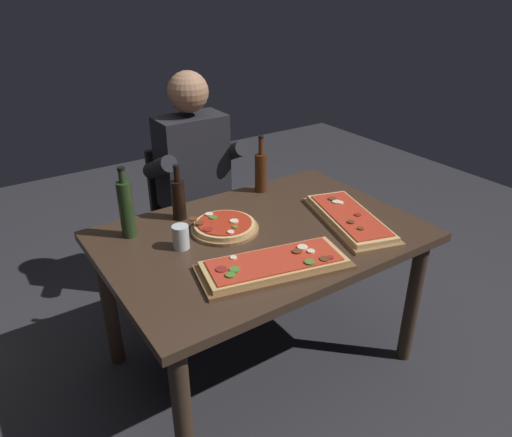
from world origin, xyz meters
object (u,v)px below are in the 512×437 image
Objects in this scene: tumbler_near_camera at (181,238)px; diner_chair at (190,211)px; oil_bottle_amber at (179,198)px; seated_diner at (197,178)px; pizza_rectangular_front at (274,265)px; vinegar_bottle_green at (261,171)px; dining_table at (262,251)px; wine_bottle_dark at (126,208)px; pizza_rectangular_left at (350,218)px; pizza_round_far at (225,227)px.

tumbler_near_camera is 0.12× the size of diner_chair.
oil_bottle_amber is 2.61× the size of tumbler_near_camera.
diner_chair is at bearing 90.00° from seated_diner.
pizza_rectangular_front is 0.77m from vinegar_bottle_green.
wine_bottle_dark is at bearing 148.72° from dining_table.
pizza_rectangular_front is (-0.13, -0.27, 0.12)m from dining_table.
oil_bottle_amber is 0.51m from seated_diner.
vinegar_bottle_green reaches higher than pizza_rectangular_left.
pizza_rectangular_left is at bearing -75.28° from vinegar_bottle_green.
vinegar_bottle_green is (0.50, 0.05, 0.01)m from oil_bottle_amber.
pizza_rectangular_front is 1.02m from seated_diner.
pizza_rectangular_front is 0.70m from wine_bottle_dark.
pizza_round_far is 0.23× the size of seated_diner.
pizza_rectangular_front is at bearing -90.17° from pizza_round_far.
wine_bottle_dark reaches higher than diner_chair.
dining_table is 0.87m from diner_chair.
pizza_round_far is at bearing 154.20° from pizza_rectangular_left.
wine_bottle_dark reaches higher than pizza_rectangular_left.
seated_diner is (-0.00, -0.12, 0.26)m from diner_chair.
seated_diner is at bearing 53.20° from oil_bottle_amber.
wine_bottle_dark is at bearing 152.67° from pizza_round_far.
vinegar_bottle_green is 2.95× the size of tumbler_near_camera.
wine_bottle_dark is (-0.37, 0.58, 0.12)m from pizza_rectangular_front.
oil_bottle_amber is (0.26, 0.03, -0.03)m from wine_bottle_dark.
pizza_rectangular_front is at bearing -115.59° from dining_table.
seated_diner reaches higher than pizza_rectangular_front.
pizza_round_far is at bearing 139.00° from dining_table.
wine_bottle_dark is at bearing -135.44° from diner_chair.
seated_diner reaches higher than pizza_round_far.
wine_bottle_dark reaches higher than dining_table.
pizza_round_far is 0.95× the size of wine_bottle_dark.
pizza_rectangular_front is 0.73× the size of diner_chair.
dining_table is 0.32m from pizza_rectangular_front.
oil_bottle_amber is at bearing 65.44° from tumbler_near_camera.
vinegar_bottle_green reaches higher than pizza_round_far.
seated_diner is (0.06, 0.74, 0.10)m from dining_table.
dining_table is 4.33× the size of wine_bottle_dark.
dining_table is 0.63m from wine_bottle_dark.
wine_bottle_dark reaches higher than oil_bottle_amber.
tumbler_near_camera is at bearing 167.19° from dining_table.
tumbler_near_camera reaches higher than pizza_round_far.
wine_bottle_dark is (-0.90, 0.45, 0.12)m from pizza_rectangular_left.
vinegar_bottle_green is (0.26, 0.39, 0.21)m from dining_table.
vinegar_bottle_green reaches higher than pizza_rectangular_front.
diner_chair is (0.30, 0.52, -0.36)m from oil_bottle_amber.
vinegar_bottle_green reaches higher than dining_table.
pizza_round_far is at bearing -106.57° from seated_diner.
tumbler_near_camera is at bearing -172.38° from pizza_round_far.
dining_table is at bearing -41.00° from pizza_round_far.
dining_table is 0.21m from pizza_round_far.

